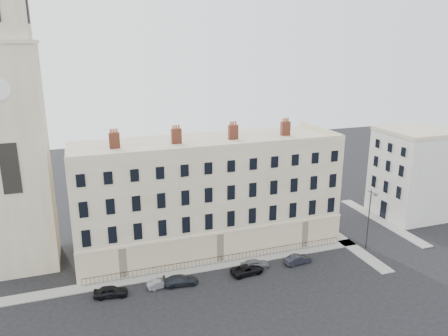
{
  "coord_description": "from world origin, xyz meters",
  "views": [
    {
      "loc": [
        -22.65,
        -43.32,
        27.98
      ],
      "look_at": [
        -4.04,
        10.0,
        11.6
      ],
      "focal_mm": 35.0,
      "sensor_mm": 36.0,
      "label": 1
    }
  ],
  "objects_px": {
    "streetlamp": "(369,217)",
    "car_d": "(247,270)",
    "car_c": "(181,280)",
    "car_e": "(255,264)",
    "car_b": "(161,283)",
    "car_f": "(298,259)",
    "car_a": "(111,291)"
  },
  "relations": [
    {
      "from": "car_e",
      "to": "car_c",
      "type": "bearing_deg",
      "value": 96.43
    },
    {
      "from": "car_d",
      "to": "streetlamp",
      "type": "height_order",
      "value": "streetlamp"
    },
    {
      "from": "car_d",
      "to": "car_e",
      "type": "relative_size",
      "value": 1.15
    },
    {
      "from": "car_b",
      "to": "car_d",
      "type": "distance_m",
      "value": 10.83
    },
    {
      "from": "car_a",
      "to": "car_f",
      "type": "height_order",
      "value": "car_a"
    },
    {
      "from": "car_e",
      "to": "car_f",
      "type": "bearing_deg",
      "value": -94.85
    },
    {
      "from": "car_c",
      "to": "car_f",
      "type": "xyz_separation_m",
      "value": [
        15.74,
        0.03,
        0.0
      ]
    },
    {
      "from": "car_a",
      "to": "streetlamp",
      "type": "distance_m",
      "value": 35.27
    },
    {
      "from": "car_a",
      "to": "car_e",
      "type": "distance_m",
      "value": 18.05
    },
    {
      "from": "car_b",
      "to": "car_c",
      "type": "height_order",
      "value": "car_c"
    },
    {
      "from": "car_d",
      "to": "streetlamp",
      "type": "xyz_separation_m",
      "value": [
        18.44,
        0.95,
        4.2
      ]
    },
    {
      "from": "car_a",
      "to": "car_b",
      "type": "distance_m",
      "value": 5.77
    },
    {
      "from": "car_b",
      "to": "streetlamp",
      "type": "height_order",
      "value": "streetlamp"
    },
    {
      "from": "car_e",
      "to": "streetlamp",
      "type": "distance_m",
      "value": 17.49
    },
    {
      "from": "car_b",
      "to": "car_c",
      "type": "relative_size",
      "value": 0.77
    },
    {
      "from": "car_f",
      "to": "car_b",
      "type": "bearing_deg",
      "value": 83.12
    },
    {
      "from": "car_a",
      "to": "car_f",
      "type": "xyz_separation_m",
      "value": [
        23.85,
        -0.15,
        -0.05
      ]
    },
    {
      "from": "car_b",
      "to": "streetlamp",
      "type": "distance_m",
      "value": 29.57
    },
    {
      "from": "car_e",
      "to": "car_d",
      "type": "bearing_deg",
      "value": 125.93
    },
    {
      "from": "car_a",
      "to": "car_d",
      "type": "distance_m",
      "value": 16.59
    },
    {
      "from": "car_c",
      "to": "car_e",
      "type": "relative_size",
      "value": 1.13
    },
    {
      "from": "car_e",
      "to": "car_f",
      "type": "xyz_separation_m",
      "value": [
        5.81,
        -0.71,
        -0.02
      ]
    },
    {
      "from": "streetlamp",
      "to": "car_d",
      "type": "bearing_deg",
      "value": 164.69
    },
    {
      "from": "car_c",
      "to": "car_e",
      "type": "distance_m",
      "value": 9.95
    },
    {
      "from": "car_d",
      "to": "car_c",
      "type": "bearing_deg",
      "value": 82.67
    },
    {
      "from": "car_c",
      "to": "streetlamp",
      "type": "relative_size",
      "value": 0.48
    },
    {
      "from": "car_a",
      "to": "car_c",
      "type": "xyz_separation_m",
      "value": [
        8.11,
        -0.18,
        -0.05
      ]
    },
    {
      "from": "car_b",
      "to": "car_f",
      "type": "distance_m",
      "value": 18.08
    },
    {
      "from": "car_c",
      "to": "car_f",
      "type": "bearing_deg",
      "value": -84.65
    },
    {
      "from": "car_b",
      "to": "streetlamp",
      "type": "xyz_separation_m",
      "value": [
        29.26,
        0.46,
        4.25
      ]
    },
    {
      "from": "car_b",
      "to": "car_e",
      "type": "bearing_deg",
      "value": -93.92
    },
    {
      "from": "car_f",
      "to": "car_e",
      "type": "bearing_deg",
      "value": 76.85
    }
  ]
}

